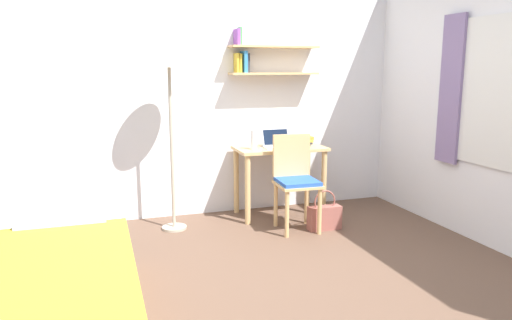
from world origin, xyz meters
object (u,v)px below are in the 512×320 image
(book_stack, at_px, (303,140))
(handbag, at_px, (324,216))
(desk, at_px, (280,161))
(water_bottle, at_px, (254,140))
(desk_chair, at_px, (295,178))
(standing_lamp, at_px, (169,65))
(bed, at_px, (57,298))
(laptop, at_px, (277,142))

(book_stack, xyz_separation_m, handbag, (-0.04, -0.65, -0.66))
(desk, distance_m, handbag, 0.79)
(water_bottle, bearing_deg, handbag, -44.88)
(desk_chair, distance_m, handbag, 0.47)
(standing_lamp, height_order, water_bottle, standing_lamp)
(book_stack, bearing_deg, bed, -141.44)
(water_bottle, bearing_deg, book_stack, 9.99)
(book_stack, bearing_deg, desk, -171.26)
(bed, xyz_separation_m, desk_chair, (2.07, 1.37, 0.27))
(desk, relative_size, standing_lamp, 0.53)
(bed, relative_size, book_stack, 7.46)
(handbag, bearing_deg, bed, -151.89)
(bed, xyz_separation_m, laptop, (2.06, 1.87, 0.55))
(desk_chair, bearing_deg, standing_lamp, 162.81)
(laptop, distance_m, handbag, 0.94)
(laptop, bearing_deg, book_stack, 4.12)
(bed, distance_m, laptop, 2.84)
(desk, distance_m, water_bottle, 0.40)
(desk, xyz_separation_m, handbag, (0.24, -0.60, -0.45))
(desk, distance_m, laptop, 0.21)
(standing_lamp, distance_m, water_bottle, 1.13)
(desk, relative_size, laptop, 3.03)
(desk, xyz_separation_m, book_stack, (0.28, 0.04, 0.21))
(laptop, xyz_separation_m, handbag, (0.27, -0.62, -0.66))
(bed, xyz_separation_m, handbag, (2.33, 1.24, -0.11))
(bed, xyz_separation_m, desk, (2.09, 1.85, 0.34))
(water_bottle, bearing_deg, standing_lamp, -175.54)
(desk_chair, relative_size, water_bottle, 4.59)
(standing_lamp, xyz_separation_m, handbag, (1.39, -0.48, -1.45))
(desk, relative_size, water_bottle, 4.69)
(desk_chair, relative_size, handbag, 2.32)
(bed, relative_size, desk, 2.05)
(desk_chair, height_order, laptop, laptop)
(bed, relative_size, handbag, 4.85)
(bed, distance_m, desk_chair, 2.50)
(desk, distance_m, desk_chair, 0.48)
(desk_chair, relative_size, book_stack, 3.57)
(handbag, bearing_deg, desk, 111.65)
(bed, height_order, laptop, laptop)
(laptop, height_order, handbag, laptop)
(desk, distance_m, standing_lamp, 1.53)
(bed, bearing_deg, water_bottle, 45.04)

